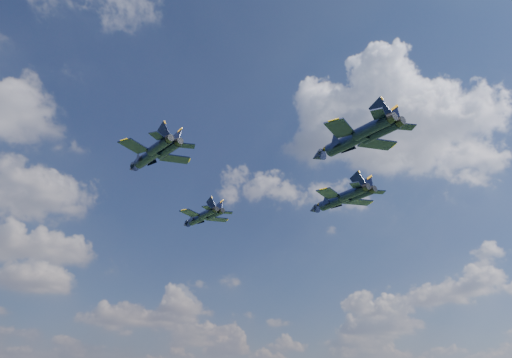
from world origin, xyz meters
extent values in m
cylinder|color=black|center=(0.51, 22.52, 54.37)|extent=(2.19, 7.80, 1.54)
cone|color=black|center=(0.09, 27.46, 54.37)|extent=(1.64, 2.34, 1.45)
ellipsoid|color=brown|center=(0.27, 25.33, 54.84)|extent=(1.04, 2.51, 0.70)
cube|color=black|center=(-2.41, 20.55, 54.37)|extent=(4.51, 3.76, 0.15)
cube|color=black|center=(3.72, 21.07, 54.37)|extent=(4.41, 3.28, 0.15)
cube|color=black|center=(-1.18, 16.11, 54.37)|extent=(2.42, 2.19, 0.12)
cube|color=black|center=(3.25, 16.48, 54.37)|extent=(2.39, 1.99, 0.12)
cube|color=black|center=(0.04, 16.90, 55.57)|extent=(0.94, 2.43, 2.57)
cube|color=black|center=(1.92, 17.06, 55.57)|extent=(1.12, 2.52, 2.57)
cylinder|color=black|center=(-18.32, 2.23, 54.71)|extent=(2.44, 8.21, 1.62)
cone|color=black|center=(-18.86, 7.41, 54.71)|extent=(1.76, 2.48, 1.53)
ellipsoid|color=brown|center=(-18.63, 5.17, 55.21)|extent=(1.14, 2.65, 0.74)
cube|color=black|center=(-21.35, 0.11, 54.71)|extent=(4.74, 4.00, 0.16)
cube|color=black|center=(-14.92, 0.77, 54.71)|extent=(4.62, 3.39, 0.16)
cube|color=black|center=(-19.97, -4.54, 54.71)|extent=(2.54, 2.32, 0.13)
cube|color=black|center=(-15.32, -4.06, 54.71)|extent=(2.50, 2.06, 0.13)
cube|color=black|center=(-18.70, -3.68, 55.97)|extent=(0.96, 2.54, 2.70)
cube|color=black|center=(-16.73, -3.48, 55.97)|extent=(1.20, 2.66, 2.70)
cylinder|color=black|center=(21.98, 6.67, 57.53)|extent=(2.40, 10.05, 2.00)
cone|color=black|center=(21.72, 13.10, 57.53)|extent=(2.00, 2.96, 1.89)
ellipsoid|color=brown|center=(21.83, 10.33, 58.14)|extent=(1.21, 3.21, 0.91)
cube|color=black|center=(18.08, 4.29, 57.53)|extent=(5.84, 4.73, 0.20)
cube|color=black|center=(26.06, 4.61, 57.53)|extent=(5.78, 4.43, 0.20)
cube|color=black|center=(19.42, -1.54, 57.53)|extent=(3.14, 2.78, 0.16)
cube|color=black|center=(25.19, -1.30, 57.53)|extent=(3.12, 2.65, 0.16)
cube|color=black|center=(21.05, -0.58, 59.08)|extent=(1.28, 3.19, 3.34)
cube|color=black|center=(23.49, -0.48, 59.08)|extent=(1.40, 3.24, 3.34)
cylinder|color=black|center=(2.48, -17.11, 54.81)|extent=(2.47, 9.30, 1.84)
cone|color=black|center=(2.07, -11.20, 54.81)|extent=(1.92, 2.77, 1.74)
ellipsoid|color=brown|center=(2.25, -13.75, 55.37)|extent=(1.20, 2.98, 0.84)
cube|color=black|center=(-1.04, -19.40, 54.81)|extent=(5.39, 4.44, 0.18)
cube|color=black|center=(6.29, -18.89, 54.81)|extent=(5.29, 3.98, 0.18)
cube|color=black|center=(0.35, -24.73, 54.81)|extent=(2.89, 2.60, 0.14)
cube|color=black|center=(5.65, -24.36, 54.81)|extent=(2.86, 2.40, 0.14)
cube|color=black|center=(1.83, -23.81, 56.24)|extent=(1.14, 2.92, 3.07)
cube|color=black|center=(4.07, -23.65, 56.24)|extent=(1.32, 3.00, 3.07)
camera|label=1|loc=(-41.60, -60.61, 23.81)|focal=35.00mm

